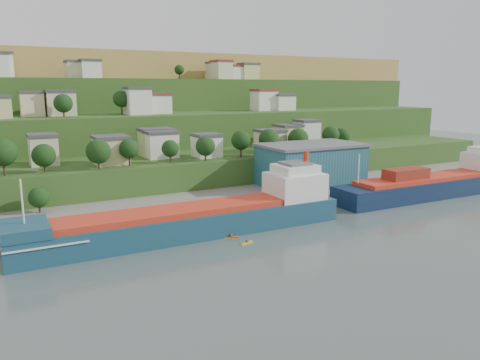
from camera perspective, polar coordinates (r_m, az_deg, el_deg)
ground at (r=100.20m, az=0.59°, el=-7.17°), size 500.00×500.00×0.00m
quay at (r=133.14m, az=2.28°, el=-2.51°), size 220.00×26.00×4.00m
hillside at (r=257.94m, az=-17.93°, el=3.68°), size 360.00×210.93×96.00m
cargo_ship_near at (r=102.98m, az=-5.13°, el=-4.97°), size 72.40×11.77×18.60m
cargo_ship_far at (r=151.36m, az=22.95°, el=-0.62°), size 66.86×12.33×18.11m
warehouse at (r=145.02m, az=8.61°, el=1.91°), size 31.29×19.47×12.80m
dinghy at (r=108.57m, az=-23.62°, el=-5.79°), size 4.19×1.88×0.81m
kayak_orange at (r=100.69m, az=-1.11°, el=-6.92°), size 3.59×2.01×0.91m
kayak_yellow at (r=97.28m, az=0.85°, el=-7.59°), size 3.30×1.50×0.82m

